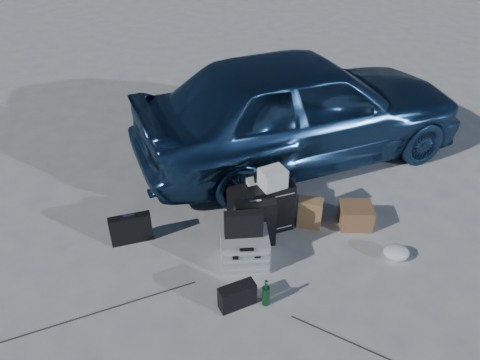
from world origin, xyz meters
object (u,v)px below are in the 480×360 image
suitcase_right (271,209)px  cardboard_box (356,216)px  suitcase_left (255,223)px  green_bottle (266,293)px  car (301,107)px  pelican_case (244,249)px  briefcase (131,229)px  duffel_bag (261,197)px

suitcase_right → cardboard_box: (1.00, -0.00, -0.17)m
suitcase_left → suitcase_right: 0.30m
cardboard_box → green_bottle: (-1.20, -1.08, 0.01)m
car → pelican_case: 2.37m
car → suitcase_right: 1.77m
car → cardboard_box: bearing=176.5°
pelican_case → suitcase_left: size_ratio=0.86×
suitcase_left → green_bottle: suitcase_left is taller
briefcase → duffel_bag: 1.57m
pelican_case → briefcase: pelican_case is taller
car → pelican_case: car is taller
duffel_bag → green_bottle: (-0.14, -1.45, -0.05)m
suitcase_left → suitcase_right: (0.21, 0.21, 0.02)m
duffel_bag → cardboard_box: (1.06, -0.37, -0.06)m
car → pelican_case: (-0.98, -2.07, -0.59)m
pelican_case → briefcase: (-1.22, 0.43, -0.00)m
pelican_case → car: bearing=65.6°
briefcase → suitcase_left: 1.38m
pelican_case → suitcase_left: (0.14, 0.27, 0.11)m
suitcase_left → green_bottle: (0.01, -0.87, -0.14)m
suitcase_left → cardboard_box: suitcase_left is taller
pelican_case → green_bottle: (0.15, -0.60, -0.03)m
car → suitcase_left: car is taller
pelican_case → briefcase: size_ratio=1.09×
duffel_bag → cardboard_box: duffel_bag is taller
duffel_bag → green_bottle: bearing=-82.9°
pelican_case → suitcase_right: bearing=55.1°
car → green_bottle: size_ratio=15.26×
briefcase → green_bottle: bearing=-49.0°
pelican_case → briefcase: bearing=161.5°
car → green_bottle: car is taller
suitcase_right → green_bottle: size_ratio=2.05×
suitcase_right → green_bottle: suitcase_right is taller
pelican_case → suitcase_right: size_ratio=0.81×
briefcase → green_bottle: briefcase is taller
cardboard_box → green_bottle: bearing=-138.1°
briefcase → suitcase_left: bearing=-18.8°
cardboard_box → suitcase_left: bearing=-170.1°
green_bottle → briefcase: bearing=143.2°
duffel_bag → pelican_case: bearing=-96.0°
briefcase → suitcase_right: size_ratio=0.75×
duffel_bag → cardboard_box: size_ratio=2.20×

